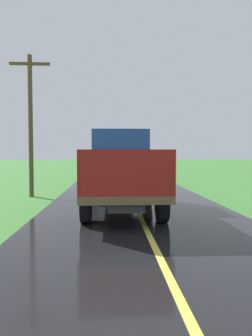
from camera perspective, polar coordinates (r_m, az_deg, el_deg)
name	(u,v)px	position (r m, az deg, el deg)	size (l,w,h in m)	color
banana_truck_near	(121,168)	(10.75, -1.04, -0.01)	(2.38, 5.82, 2.80)	#2D2D30
banana_truck_far	(112,161)	(21.57, -2.59, 1.35)	(2.38, 5.81, 2.80)	#2D2D30
utility_pole_roadside	(31,121)	(14.61, -17.56, 8.48)	(1.80, 0.20, 6.45)	brown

